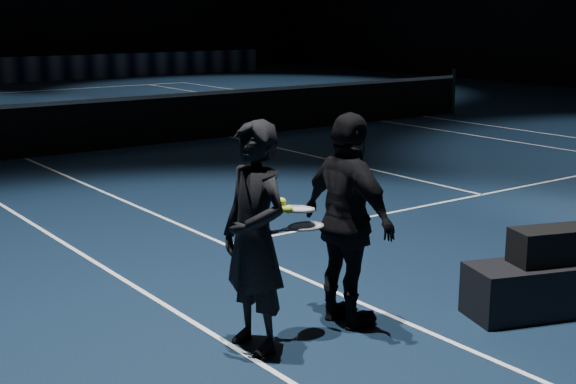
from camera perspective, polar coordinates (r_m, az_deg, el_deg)
name	(u,v)px	position (r m, az deg, el deg)	size (l,w,h in m)	color
floor	(232,137)	(16.06, -4.03, 3.89)	(36.00, 36.00, 0.00)	black
court_lines	(232,137)	(16.06, -4.03, 3.90)	(10.98, 23.78, 0.01)	white
net_post_right	(453,92)	(20.12, 11.66, 7.00)	(0.10, 0.10, 1.10)	black
net_mesh	(231,115)	(16.00, -4.06, 5.48)	(12.80, 0.02, 0.86)	black
net_tape	(231,92)	(15.95, -4.09, 7.14)	(12.80, 0.03, 0.07)	white
player_bench	(551,287)	(7.02, 18.23, -6.44)	(1.44, 0.48, 0.43)	black
racket_bag	(555,245)	(6.92, 18.43, -3.61)	(0.72, 0.31, 0.29)	black
bag_signature	(571,250)	(6.83, 19.50, -3.88)	(0.34, 0.00, 0.10)	white
player_a	(255,237)	(5.80, -2.40, -3.24)	(0.62, 0.41, 1.70)	black
player_b	(348,221)	(6.26, 4.31, -2.07)	(1.00, 0.41, 1.70)	black
racket_lower	(306,226)	(6.03, 1.28, -2.46)	(0.68, 0.22, 0.03)	black
racket_upper	(297,209)	(6.00, 0.68, -1.22)	(0.68, 0.22, 0.03)	black
tennis_balls	(284,207)	(5.89, -0.30, -1.09)	(0.12, 0.10, 0.12)	yellow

